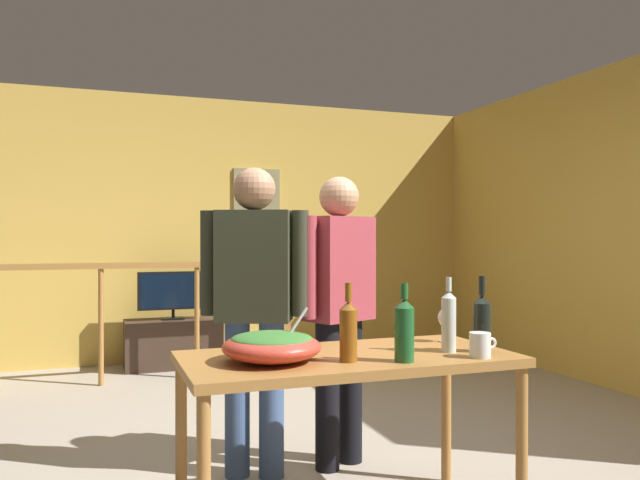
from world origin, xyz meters
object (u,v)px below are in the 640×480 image
at_px(wine_bottle_dark, 482,322).
at_px(mug_white, 480,345).
at_px(wine_bottle_clear, 449,320).
at_px(person_standing_right, 339,297).
at_px(tv_console, 173,343).
at_px(person_standing_left, 254,295).
at_px(stair_railing, 167,301).
at_px(wine_bottle_amber, 348,330).
at_px(wine_glass, 447,319).
at_px(serving_table, 348,373).
at_px(wine_bottle_green, 404,329).
at_px(salad_bowl, 272,345).
at_px(flat_screen_tv, 174,291).
at_px(framed_picture, 257,193).

height_order(wine_bottle_dark, mug_white, wine_bottle_dark).
relative_size(wine_bottle_clear, person_standing_right, 0.21).
distance_m(tv_console, person_standing_left, 3.04).
height_order(stair_railing, wine_bottle_amber, stair_railing).
distance_m(tv_console, wine_bottle_dark, 3.95).
bearing_deg(person_standing_left, wine_glass, 169.10).
distance_m(serving_table, wine_glass, 0.61).
relative_size(wine_bottle_green, wine_bottle_clear, 0.97).
distance_m(stair_railing, wine_glass, 3.12).
bearing_deg(wine_bottle_dark, tv_console, 103.11).
height_order(salad_bowl, mug_white, salad_bowl).
bearing_deg(serving_table, wine_bottle_amber, -111.41).
bearing_deg(wine_bottle_dark, flat_screen_tv, 103.22).
bearing_deg(wine_glass, wine_bottle_green, -138.77).
height_order(wine_bottle_green, mug_white, wine_bottle_green).
xyz_separation_m(serving_table, person_standing_left, (-0.24, 0.70, 0.28)).
xyz_separation_m(flat_screen_tv, mug_white, (0.80, -3.88, 0.07)).
distance_m(wine_bottle_green, wine_bottle_dark, 0.43).
bearing_deg(person_standing_right, tv_console, -103.67).
distance_m(tv_console, wine_bottle_amber, 3.86).
distance_m(wine_glass, wine_bottle_dark, 0.28).
distance_m(wine_bottle_clear, mug_white, 0.19).
xyz_separation_m(framed_picture, flat_screen_tv, (-0.89, -0.32, -0.98)).
bearing_deg(stair_railing, wine_bottle_amber, -83.57).
relative_size(salad_bowl, wine_bottle_dark, 1.21).
relative_size(wine_bottle_dark, person_standing_left, 0.21).
bearing_deg(stair_railing, person_standing_right, -74.61).
distance_m(wine_bottle_clear, wine_bottle_amber, 0.50).
bearing_deg(person_standing_left, mug_white, 151.51).
height_order(stair_railing, salad_bowl, stair_railing).
relative_size(wine_bottle_green, mug_white, 2.54).
bearing_deg(person_standing_right, framed_picture, -120.26).
distance_m(stair_railing, salad_bowl, 3.15).
bearing_deg(tv_console, flat_screen_tv, -90.00).
distance_m(serving_table, mug_white, 0.57).
bearing_deg(salad_bowl, wine_bottle_dark, -5.82).
distance_m(framed_picture, person_standing_left, 3.43).
relative_size(stair_railing, wine_bottle_amber, 10.32).
height_order(serving_table, wine_bottle_clear, wine_bottle_clear).
height_order(mug_white, person_standing_right, person_standing_right).
height_order(wine_glass, wine_bottle_green, wine_bottle_green).
distance_m(wine_bottle_amber, person_standing_right, 0.90).
height_order(stair_railing, wine_bottle_clear, stair_railing).
bearing_deg(framed_picture, person_standing_right, -96.14).
bearing_deg(wine_bottle_clear, stair_railing, 105.04).
bearing_deg(flat_screen_tv, salad_bowl, -90.64).
height_order(flat_screen_tv, wine_bottle_dark, wine_bottle_dark).
distance_m(wine_glass, wine_bottle_amber, 0.69).
xyz_separation_m(wine_bottle_green, person_standing_right, (0.08, 0.93, 0.04)).
xyz_separation_m(mug_white, person_standing_right, (-0.26, 0.95, 0.12)).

